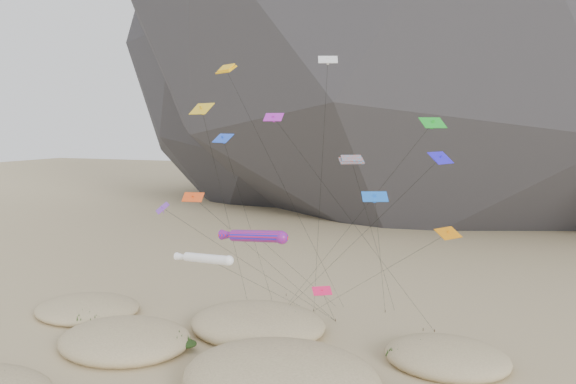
# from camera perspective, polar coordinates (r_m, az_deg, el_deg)

# --- Properties ---
(dunes) EXTENTS (52.42, 35.03, 4.34)m
(dunes) POSITION_cam_1_polar(r_m,az_deg,el_deg) (49.61, -7.18, -17.56)
(dunes) COLOR #CCB789
(dunes) RESTS_ON ground
(dune_grass) EXTENTS (42.89, 30.43, 1.53)m
(dune_grass) POSITION_cam_1_polar(r_m,az_deg,el_deg) (48.82, -5.39, -17.81)
(dune_grass) COLOR black
(dune_grass) RESTS_ON ground
(kite_stakes) EXTENTS (21.56, 7.82, 0.30)m
(kite_stakes) POSITION_cam_1_polar(r_m,az_deg,el_deg) (64.41, 4.80, -12.24)
(kite_stakes) COLOR #3F2D1E
(kite_stakes) RESTS_ON ground
(rainbow_tube_kite) EXTENTS (7.81, 17.88, 12.13)m
(rainbow_tube_kite) POSITION_cam_1_polar(r_m,az_deg,el_deg) (50.69, -3.45, -4.49)
(rainbow_tube_kite) COLOR red
(rainbow_tube_kite) RESTS_ON ground
(white_tube_kite) EXTENTS (8.49, 17.11, 10.22)m
(white_tube_kite) POSITION_cam_1_polar(r_m,az_deg,el_deg) (50.01, -8.46, -6.71)
(white_tube_kite) COLOR white
(white_tube_kite) RESTS_ON ground
(orange_parafoil) EXTENTS (11.18, 11.15, 27.28)m
(orange_parafoil) POSITION_cam_1_polar(r_m,az_deg,el_deg) (58.26, -6.14, 11.99)
(orange_parafoil) COLOR #FFB40D
(orange_parafoil) RESTS_ON ground
(multi_parafoil) EXTENTS (3.40, 13.00, 18.41)m
(multi_parafoil) POSITION_cam_1_polar(r_m,az_deg,el_deg) (52.45, 6.54, 3.05)
(multi_parafoil) COLOR red
(multi_parafoil) RESTS_ON ground
(delta_kites) EXTENTS (27.10, 19.58, 27.22)m
(delta_kites) POSITION_cam_1_polar(r_m,az_deg,el_deg) (49.52, 1.62, 2.22)
(delta_kites) COLOR #179B24
(delta_kites) RESTS_ON ground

